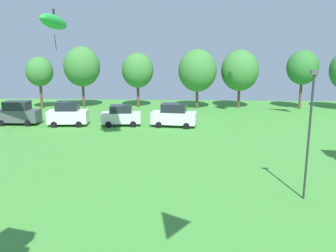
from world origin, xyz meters
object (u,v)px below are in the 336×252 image
Objects in this scene: kite_flying_7 at (54,22)px; light_post_1 at (309,129)px; parked_car_rightmost_in_row at (174,115)px; treeline_tree_2 at (138,70)px; treeline_tree_3 at (197,71)px; parked_car_second_from_left at (68,114)px; treeline_tree_1 at (82,67)px; treeline_tree_0 at (39,72)px; parked_car_leftmost at (18,113)px; treeline_tree_4 at (240,71)px; treeline_tree_5 at (303,68)px; parked_car_third_from_left at (121,116)px.

kite_flying_7 is 24.30m from light_post_1.
light_post_1 reaches higher than parked_car_rightmost_in_row.
treeline_tree_2 is 8.17m from treeline_tree_3.
parked_car_second_from_left is at bearing 137.16° from light_post_1.
parked_car_second_from_left is (-0.44, 3.43, -9.13)m from kite_flying_7.
kite_flying_7 is at bearing -81.88° from treeline_tree_1.
treeline_tree_0 is 5.61m from treeline_tree_1.
treeline_tree_0 is (-26.22, 28.27, 1.03)m from light_post_1.
treeline_tree_3 is (2.70, 11.82, 3.89)m from parked_car_rightmost_in_row.
parked_car_rightmost_in_row is (16.83, -0.20, -0.04)m from parked_car_leftmost.
kite_flying_7 is 16.87m from treeline_tree_0.
light_post_1 is 0.89× the size of treeline_tree_4.
treeline_tree_1 reaches higher than parked_car_rightmost_in_row.
kite_flying_7 reaches higher than treeline_tree_1.
treeline_tree_5 reaches higher than parked_car_rightmost_in_row.
parked_car_third_from_left is 0.62× the size of treeline_tree_0.
treeline_tree_1 reaches higher than parked_car_leftmost.
treeline_tree_0 is (-7.62, 14.04, -5.44)m from kite_flying_7.
parked_car_leftmost is 0.66× the size of treeline_tree_0.
parked_car_rightmost_in_row is at bearing 113.73° from light_post_1.
parked_car_leftmost is (-6.05, 3.77, -9.16)m from kite_flying_7.
kite_flying_7 is 14.61m from parked_car_rightmost_in_row.
parked_car_third_from_left is at bearing -138.79° from treeline_tree_4.
treeline_tree_1 reaches higher than treeline_tree_4.
treeline_tree_4 is (13.90, 0.10, 0.02)m from treeline_tree_2.
kite_flying_7 reaches higher than parked_car_second_from_left.
treeline_tree_1 is 7.56m from treeline_tree_2.
treeline_tree_1 reaches higher than treeline_tree_5.
parked_car_second_from_left is 18.75m from treeline_tree_3.
parked_car_second_from_left is at bearing -156.36° from treeline_tree_5.
light_post_1 is at bearing -59.82° from parked_car_third_from_left.
parked_car_rightmost_in_row is (11.22, 0.13, -0.06)m from parked_car_second_from_left.
treeline_tree_1 is at bearing 145.55° from parked_car_rightmost_in_row.
treeline_tree_3 is (21.10, 1.35, 0.14)m from treeline_tree_0.
treeline_tree_3 is at bearing -173.12° from treeline_tree_4.
kite_flying_7 is at bearing -131.23° from treeline_tree_3.
treeline_tree_2 is (12.95, 1.94, 0.10)m from treeline_tree_0.
parked_car_leftmost is at bearing -154.03° from treeline_tree_4.
parked_car_third_from_left is at bearing -38.76° from treeline_tree_0.
light_post_1 is at bearing -54.83° from treeline_tree_1.
treeline_tree_3 is (13.92, 11.96, 3.83)m from parked_car_second_from_left.
light_post_1 is at bearing -66.28° from treeline_tree_2.
treeline_tree_2 is at bearing 179.03° from treeline_tree_5.
treeline_tree_1 reaches higher than treeline_tree_0.
kite_flying_7 reaches higher than treeline_tree_3.
treeline_tree_3 is at bearing 30.28° from parked_car_leftmost.
light_post_1 is (19.04, -17.66, 2.66)m from parked_car_second_from_left.
treeline_tree_1 is 21.43m from treeline_tree_4.
kite_flying_7 is at bearing -61.50° from treeline_tree_0.
kite_flying_7 is 11.60m from parked_car_leftmost.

